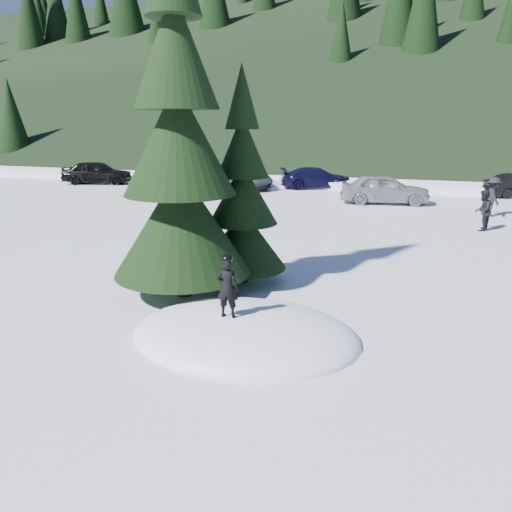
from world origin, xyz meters
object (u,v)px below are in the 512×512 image
(car_4, at_px, (385,189))
(spruce_short, at_px, (243,201))
(adult_0, at_px, (483,210))
(adult_2, at_px, (493,197))
(car_2, at_px, (232,176))
(spruce_tall, at_px, (179,154))
(car_0, at_px, (97,172))
(child_skier, at_px, (227,288))
(car_1, at_px, (169,181))
(car_3, at_px, (317,178))

(car_4, bearing_deg, spruce_short, 161.25)
(adult_0, bearing_deg, car_4, -125.88)
(adult_2, bearing_deg, car_2, 58.04)
(car_4, bearing_deg, spruce_tall, 158.57)
(adult_0, relative_size, car_0, 0.34)
(car_2, bearing_deg, child_skier, -140.15)
(car_1, bearing_deg, car_3, -75.85)
(car_2, bearing_deg, car_3, -51.77)
(spruce_tall, height_order, spruce_short, spruce_tall)
(car_0, height_order, car_2, car_0)
(car_0, distance_m, car_4, 19.12)
(spruce_tall, distance_m, car_2, 20.01)
(adult_0, height_order, car_1, adult_0)
(adult_0, relative_size, car_3, 0.35)
(car_1, bearing_deg, adult_0, -123.65)
(child_skier, height_order, car_0, child_skier)
(car_1, relative_size, car_4, 0.86)
(adult_2, xyz_separation_m, car_3, (-9.27, 6.96, -0.21))
(adult_2, bearing_deg, child_skier, 146.55)
(adult_2, bearing_deg, spruce_short, 137.85)
(spruce_tall, height_order, car_4, spruce_tall)
(spruce_tall, relative_size, adult_2, 5.00)
(spruce_short, relative_size, car_2, 0.99)
(car_0, xyz_separation_m, car_3, (14.46, 2.30, -0.12))
(spruce_tall, relative_size, car_3, 1.92)
(adult_0, xyz_separation_m, car_4, (-4.06, 5.55, -0.02))
(spruce_tall, height_order, car_1, spruce_tall)
(car_0, distance_m, car_2, 9.50)
(spruce_short, xyz_separation_m, car_0, (-16.56, 16.94, -1.33))
(adult_0, distance_m, car_4, 6.88)
(spruce_tall, xyz_separation_m, adult_0, (7.45, 10.27, -2.54))
(car_0, relative_size, car_3, 1.01)
(adult_0, xyz_separation_m, car_3, (-8.55, 10.37, -0.13))
(car_0, bearing_deg, adult_2, -117.32)
(spruce_short, height_order, car_1, spruce_short)
(spruce_tall, xyz_separation_m, car_3, (-1.10, 20.64, -2.67))
(adult_0, bearing_deg, car_1, -92.44)
(spruce_tall, bearing_deg, car_3, 93.05)
(spruce_tall, xyz_separation_m, car_0, (-15.56, 18.34, -2.55))
(child_skier, bearing_deg, car_3, -84.85)
(spruce_short, height_order, adult_2, spruce_short)
(child_skier, xyz_separation_m, car_4, (1.44, 17.88, -0.29))
(spruce_short, height_order, car_3, spruce_short)
(adult_2, distance_m, car_2, 15.17)
(car_3, bearing_deg, adult_0, -161.32)
(adult_0, height_order, adult_2, adult_2)
(car_2, height_order, car_3, car_2)
(car_4, bearing_deg, child_skier, 166.05)
(car_3, bearing_deg, car_0, 78.19)
(spruce_short, xyz_separation_m, car_2, (-7.07, 17.49, -1.35))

